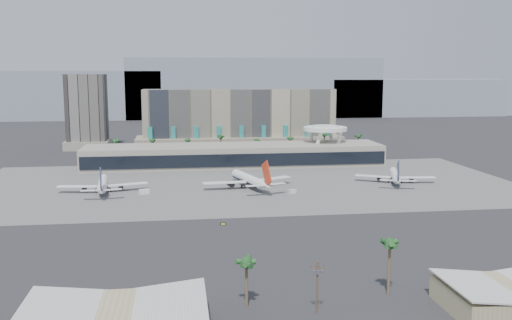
{
  "coord_description": "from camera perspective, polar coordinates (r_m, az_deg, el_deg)",
  "views": [
    {
      "loc": [
        -31.69,
        -213.12,
        52.89
      ],
      "look_at": [
        3.0,
        40.0,
        13.78
      ],
      "focal_mm": 40.0,
      "sensor_mm": 36.0,
      "label": 1
    }
  ],
  "objects": [
    {
      "name": "taxiway_sign",
      "position": [
        201.46,
        -3.31,
        -6.4
      ],
      "size": [
        2.07,
        0.59,
        0.93
      ],
      "rotation": [
        0.0,
        0.0,
        -0.15
      ],
      "color": "black",
      "rests_on": "ground"
    },
    {
      "name": "near_palm_a",
      "position": [
        131.46,
        -0.95,
        -10.81
      ],
      "size": [
        6.0,
        6.0,
        11.82
      ],
      "color": "brown",
      "rests_on": "ground"
    },
    {
      "name": "office_tower",
      "position": [
        419.02,
        -16.52,
        4.25
      ],
      "size": [
        30.0,
        30.0,
        52.0
      ],
      "color": "black",
      "rests_on": "ground"
    },
    {
      "name": "ground",
      "position": [
        221.86,
        0.64,
        -5.09
      ],
      "size": [
        900.0,
        900.0,
        0.0
      ],
      "primitive_type": "plane",
      "color": "#232326",
      "rests_on": "ground"
    },
    {
      "name": "service_vehicle_a",
      "position": [
        256.4,
        -11.11,
        -3.12
      ],
      "size": [
        4.82,
        3.56,
        2.13
      ],
      "primitive_type": "cube",
      "rotation": [
        0.0,
        0.0,
        0.37
      ],
      "color": "white",
      "rests_on": "ground"
    },
    {
      "name": "service_vehicle_b",
      "position": [
        253.65,
        3.65,
        -3.16
      ],
      "size": [
        3.66,
        2.71,
        1.68
      ],
      "primitive_type": "cube",
      "rotation": [
        0.0,
        0.0,
        0.28
      ],
      "color": "silver",
      "rests_on": "ground"
    },
    {
      "name": "airliner_centre",
      "position": [
        264.41,
        -0.67,
        -1.96
      ],
      "size": [
        42.93,
        44.5,
        15.74
      ],
      "rotation": [
        0.0,
        0.0,
        0.28
      ],
      "color": "white",
      "rests_on": "ground"
    },
    {
      "name": "mountain_ridge",
      "position": [
        686.1,
        -2.84,
        6.77
      ],
      "size": [
        680.0,
        60.0,
        70.0
      ],
      "color": "gray",
      "rests_on": "ground"
    },
    {
      "name": "airliner_left",
      "position": [
        263.96,
        -15.09,
        -2.36
      ],
      "size": [
        39.89,
        41.22,
        14.23
      ],
      "rotation": [
        0.0,
        0.0,
        0.09
      ],
      "color": "white",
      "rests_on": "ground"
    },
    {
      "name": "saucer_structure",
      "position": [
        342.09,
        6.93,
        2.86
      ],
      "size": [
        26.0,
        26.0,
        21.89
      ],
      "color": "white",
      "rests_on": "ground"
    },
    {
      "name": "apron_pad",
      "position": [
        275.11,
        -1.04,
        -2.38
      ],
      "size": [
        260.0,
        130.0,
        0.06
      ],
      "primitive_type": "cube",
      "color": "#5B5B59",
      "rests_on": "ground"
    },
    {
      "name": "utility_pole",
      "position": [
        129.12,
        6.15,
        -12.1
      ],
      "size": [
        3.2,
        0.85,
        12.0
      ],
      "color": "#4C3826",
      "rests_on": "ground"
    },
    {
      "name": "hangar_right",
      "position": [
        143.95,
        24.21,
        -12.39
      ],
      "size": [
        30.55,
        20.6,
        6.89
      ],
      "color": "tan",
      "rests_on": "ground"
    },
    {
      "name": "palm_row",
      "position": [
        362.69,
        -1.63,
        1.99
      ],
      "size": [
        157.8,
        2.8,
        13.1
      ],
      "color": "brown",
      "rests_on": "ground"
    },
    {
      "name": "near_palm_b",
      "position": [
        141.46,
        13.23,
        -8.72
      ],
      "size": [
        6.0,
        6.0,
        13.98
      ],
      "color": "brown",
      "rests_on": "ground"
    },
    {
      "name": "terminal",
      "position": [
        327.81,
        -2.18,
        0.56
      ],
      "size": [
        170.0,
        32.5,
        14.5
      ],
      "color": "gray",
      "rests_on": "ground"
    },
    {
      "name": "airliner_right",
      "position": [
        284.54,
        13.75,
        -1.55
      ],
      "size": [
        37.35,
        38.67,
        13.76
      ],
      "rotation": [
        0.0,
        0.0,
        -0.3
      ],
      "color": "white",
      "rests_on": "ground"
    },
    {
      "name": "hotel",
      "position": [
        391.44,
        -1.66,
        3.41
      ],
      "size": [
        140.0,
        30.0,
        42.0
      ],
      "color": "tan",
      "rests_on": "ground"
    }
  ]
}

